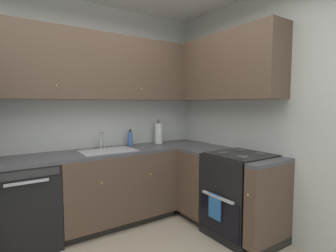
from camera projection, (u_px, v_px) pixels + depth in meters
wall_back at (72, 113)px, 3.13m from camera, size 3.51×0.05×2.66m
wall_right at (288, 115)px, 2.68m from camera, size 0.05×3.47×2.66m
dishwasher at (25, 205)px, 2.62m from camera, size 0.60×0.63×0.86m
lower_cabinets_back at (117, 187)px, 3.17m from camera, size 1.36×0.62×0.86m
countertop_back at (116, 151)px, 3.13m from camera, size 2.56×0.60×0.03m
lower_cabinets_right at (219, 189)px, 3.09m from camera, size 0.62×1.19×0.86m
countertop_right at (220, 152)px, 3.06m from camera, size 0.60×1.19×0.03m
oven_range at (240, 194)px, 2.86m from camera, size 0.68×0.62×1.04m
upper_cabinets_back at (97, 67)px, 3.07m from camera, size 2.24×0.34×0.76m
upper_cabinets_right at (218, 69)px, 3.21m from camera, size 0.32×1.71×0.76m
sink at (108, 154)px, 3.04m from camera, size 0.62×0.40×0.10m
faucet at (102, 138)px, 3.20m from camera, size 0.07×0.16×0.21m
soap_bottle at (130, 139)px, 3.42m from camera, size 0.06×0.06×0.21m
paper_towel_roll at (159, 133)px, 3.64m from camera, size 0.11×0.11×0.34m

